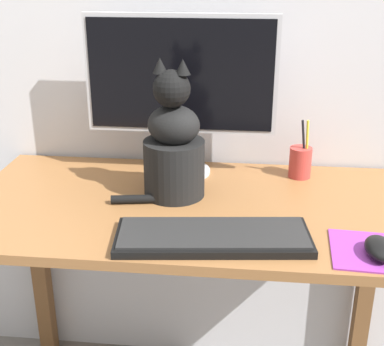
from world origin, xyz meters
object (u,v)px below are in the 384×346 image
(computer_mouse_right, at_px, (380,248))
(cat, at_px, (173,147))
(keyboard, at_px, (213,236))
(pen_cup, at_px, (300,162))
(monitor, at_px, (181,85))

(computer_mouse_right, height_order, cat, cat)
(keyboard, height_order, pen_cup, pen_cup)
(monitor, height_order, keyboard, monitor)
(pen_cup, bearing_deg, keyboard, -118.92)
(computer_mouse_right, relative_size, pen_cup, 0.58)
(keyboard, bearing_deg, pen_cup, 54.83)
(monitor, relative_size, keyboard, 1.18)
(monitor, bearing_deg, keyboard, -73.02)
(monitor, relative_size, pen_cup, 3.06)
(cat, bearing_deg, pen_cup, 36.38)
(computer_mouse_right, height_order, pen_cup, pen_cup)
(monitor, distance_m, cat, 0.20)
(monitor, xyz_separation_m, pen_cup, (0.35, 0.01, -0.22))
(monitor, xyz_separation_m, cat, (-0.00, -0.16, -0.13))
(monitor, bearing_deg, cat, -90.05)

